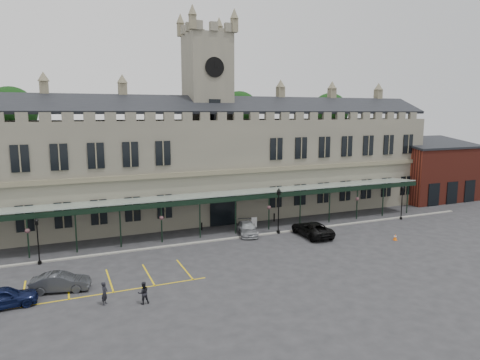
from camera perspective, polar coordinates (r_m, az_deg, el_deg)
name	(u,v)px	position (r m, az deg, el deg)	size (l,w,h in m)	color
ground	(266,253)	(40.12, 3.42, -9.74)	(140.00, 140.00, 0.00)	#27272A
station_building	(209,165)	(53.08, -4.21, 2.04)	(60.00, 10.36, 17.30)	#625E51
clock_tower	(208,111)	(52.77, -4.33, 9.23)	(5.60, 5.60, 24.80)	#625E51
canopy	(235,211)	(46.00, -0.72, -4.17)	(50.00, 4.10, 4.30)	#8C9E93
brick_annex	(431,171)	(69.90, 24.08, 1.04)	(12.40, 8.36, 9.23)	maroon
kerb	(242,237)	(44.85, 0.25, -7.61)	(60.00, 0.40, 0.12)	gray
parking_markings	(110,283)	(35.04, -16.89, -12.97)	(16.00, 6.00, 0.01)	gold
tree_behind_left	(11,113)	(59.14, -28.22, 7.88)	(6.00, 6.00, 16.00)	#332314
tree_behind_mid	(239,113)	(64.05, -0.11, 8.94)	(6.00, 6.00, 16.00)	#332314
tree_behind_right	(330,113)	(71.84, 11.86, 8.76)	(6.00, 6.00, 16.00)	#332314
lamp_post_left	(38,237)	(40.47, -25.37, -6.86)	(0.39, 0.39, 4.09)	black
lamp_post_mid	(279,207)	(45.83, 5.16, -3.57)	(0.47, 0.47, 4.95)	black
lamp_post_right	(402,200)	(55.34, 20.80, -2.45)	(0.39, 0.39, 4.15)	black
traffic_cone	(395,237)	(46.66, 19.98, -7.19)	(0.39, 0.39, 0.63)	#F25D07
sign_board	(254,222)	(48.72, 1.88, -5.67)	(0.66, 0.14, 1.12)	black
bollard_left	(202,226)	(47.62, -5.13, -6.19)	(0.16, 0.16, 0.87)	black
bollard_right	(274,217)	(51.33, 4.58, -4.99)	(0.18, 0.18, 0.99)	black
car_left_a	(4,297)	(33.42, -28.98, -13.53)	(1.68, 4.17, 1.42)	#0B1233
car_left_b	(60,282)	(34.51, -22.83, -12.44)	(1.44, 4.13, 1.36)	#303337
car_taxi	(247,229)	(45.80, 1.00, -6.49)	(1.83, 4.50, 1.30)	#929499
car_van	(312,229)	(45.84, 9.56, -6.45)	(2.54, 5.51, 1.53)	black
person_a	(105,293)	(31.26, -17.61, -14.20)	(0.58, 0.38, 1.58)	black
person_b	(143,293)	(30.69, -12.76, -14.46)	(0.75, 0.59, 1.55)	black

